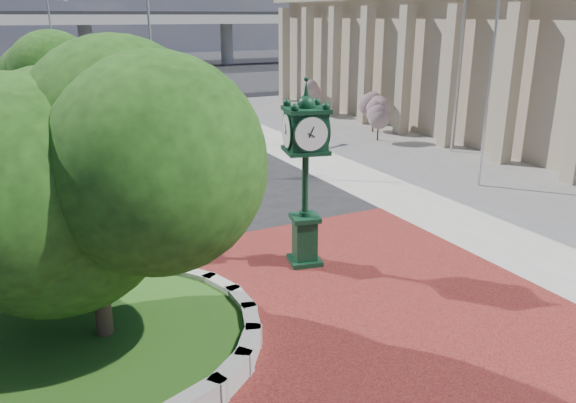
# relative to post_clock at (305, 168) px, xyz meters

# --- Properties ---
(ground) EXTENTS (200.00, 200.00, 0.00)m
(ground) POSITION_rel_post_clock_xyz_m (-1.04, -1.95, -2.95)
(ground) COLOR black
(ground) RESTS_ON ground
(plaza) EXTENTS (12.00, 12.00, 0.04)m
(plaza) POSITION_rel_post_clock_xyz_m (-1.04, -2.95, -2.93)
(plaza) COLOR maroon
(plaza) RESTS_ON ground
(sidewalk) EXTENTS (20.00, 50.00, 0.04)m
(sidewalk) POSITION_rel_post_clock_xyz_m (14.96, 8.05, -2.93)
(sidewalk) COLOR #9E9B93
(sidewalk) RESTS_ON ground
(planter_wall) EXTENTS (2.96, 6.77, 0.54)m
(planter_wall) POSITION_rel_post_clock_xyz_m (-3.75, -1.95, -2.68)
(planter_wall) COLOR #9E9B93
(planter_wall) RESTS_ON ground
(grass_bed) EXTENTS (6.10, 6.10, 0.40)m
(grass_bed) POSITION_rel_post_clock_xyz_m (-6.04, -1.95, -2.75)
(grass_bed) COLOR #1D4915
(grass_bed) RESTS_ON ground
(civic_building) EXTENTS (17.35, 44.00, 8.60)m
(civic_building) POSITION_rel_post_clock_xyz_m (22.56, 10.05, 1.37)
(civic_building) COLOR tan
(civic_building) RESTS_ON ground
(overpass) EXTENTS (90.00, 12.00, 7.50)m
(overpass) POSITION_rel_post_clock_xyz_m (-1.26, 68.05, 3.59)
(overpass) COLOR #9E9B93
(overpass) RESTS_ON ground
(tree_planter) EXTENTS (5.20, 5.20, 6.33)m
(tree_planter) POSITION_rel_post_clock_xyz_m (-6.04, -1.95, 0.77)
(tree_planter) COLOR #38281C
(tree_planter) RESTS_ON ground
(tree_street) EXTENTS (4.40, 4.40, 5.45)m
(tree_street) POSITION_rel_post_clock_xyz_m (-5.04, 16.05, 0.29)
(tree_street) COLOR #38281C
(tree_street) RESTS_ON ground
(post_clock) EXTENTS (1.31, 1.31, 5.37)m
(post_clock) POSITION_rel_post_clock_xyz_m (0.00, 0.00, 0.00)
(post_clock) COLOR black
(post_clock) RESTS_ON ground
(parked_car) EXTENTS (2.00, 4.12, 1.36)m
(parked_car) POSITION_rel_post_clock_xyz_m (0.48, 32.68, -2.27)
(parked_car) COLOR #4C0A13
(parked_car) RESTS_ON ground
(flagpole_a) EXTENTS (1.52, 0.26, 9.76)m
(flagpole_a) POSITION_rel_post_clock_xyz_m (10.52, 3.57, 2.05)
(flagpole_a) COLOR silver
(flagpole_a) RESTS_ON ground
(flagpole_b) EXTENTS (1.58, 0.66, 10.52)m
(flagpole_b) POSITION_rel_post_clock_xyz_m (13.96, 9.01, 2.44)
(flagpole_b) COLOR silver
(flagpole_b) RESTS_ON ground
(street_lamp_near) EXTENTS (1.90, 0.60, 8.58)m
(street_lamp_near) POSITION_rel_post_clock_xyz_m (1.18, 20.80, 2.07)
(street_lamp_near) COLOR slate
(street_lamp_near) RESTS_ON ground
(street_lamp_far) EXTENTS (1.85, 0.68, 8.41)m
(street_lamp_far) POSITION_rel_post_clock_xyz_m (-2.24, 42.87, 1.98)
(street_lamp_far) COLOR slate
(street_lamp_far) RESTS_ON ground
(shrub_near) EXTENTS (1.20, 1.20, 2.20)m
(shrub_near) POSITION_rel_post_clock_xyz_m (12.04, 13.09, -1.36)
(shrub_near) COLOR #38281C
(shrub_near) RESTS_ON ground
(shrub_mid) EXTENTS (1.20, 1.20, 2.20)m
(shrub_mid) POSITION_rel_post_clock_xyz_m (13.26, 15.31, -1.36)
(shrub_mid) COLOR #38281C
(shrub_mid) RESTS_ON ground
(shrub_far) EXTENTS (1.20, 1.20, 2.20)m
(shrub_far) POSITION_rel_post_clock_xyz_m (13.07, 22.54, -1.36)
(shrub_far) COLOR #38281C
(shrub_far) RESTS_ON ground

